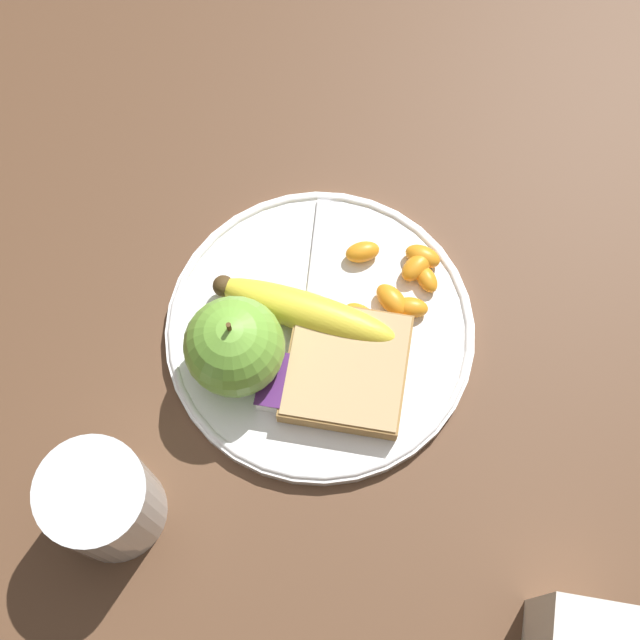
% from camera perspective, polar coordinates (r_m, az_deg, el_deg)
% --- Properties ---
extents(ground_plane, '(3.00, 3.00, 0.00)m').
position_cam_1_polar(ground_plane, '(0.75, 0.00, -0.87)').
color(ground_plane, brown).
extents(plate, '(0.26, 0.26, 0.01)m').
position_cam_1_polar(plate, '(0.74, 0.00, -0.66)').
color(plate, white).
rests_on(plate, ground_plane).
extents(juice_glass, '(0.08, 0.08, 0.09)m').
position_cam_1_polar(juice_glass, '(0.69, -13.63, -11.26)').
color(juice_glass, silver).
rests_on(juice_glass, ground_plane).
extents(apple, '(0.08, 0.08, 0.09)m').
position_cam_1_polar(apple, '(0.69, -5.51, -1.70)').
color(apple, '#72B23D').
rests_on(apple, plate).
extents(banana, '(0.06, 0.16, 0.03)m').
position_cam_1_polar(banana, '(0.72, -0.99, 0.56)').
color(banana, yellow).
rests_on(banana, plate).
extents(bread_slice, '(0.10, 0.10, 0.02)m').
position_cam_1_polar(bread_slice, '(0.71, 1.70, -3.11)').
color(bread_slice, olive).
rests_on(bread_slice, plate).
extents(fork, '(0.19, 0.03, 0.00)m').
position_cam_1_polar(fork, '(0.74, -0.60, -0.13)').
color(fork, silver).
rests_on(fork, plate).
extents(jam_packet, '(0.05, 0.04, 0.02)m').
position_cam_1_polar(jam_packet, '(0.71, -2.40, -4.12)').
color(jam_packet, white).
rests_on(jam_packet, plate).
extents(orange_segment_0, '(0.03, 0.03, 0.02)m').
position_cam_1_polar(orange_segment_0, '(0.75, 2.74, 4.38)').
color(orange_segment_0, orange).
rests_on(orange_segment_0, plate).
extents(orange_segment_1, '(0.04, 0.04, 0.02)m').
position_cam_1_polar(orange_segment_1, '(0.74, 4.61, 1.31)').
color(orange_segment_1, orange).
rests_on(orange_segment_1, plate).
extents(orange_segment_2, '(0.03, 0.02, 0.01)m').
position_cam_1_polar(orange_segment_2, '(0.73, 4.96, -0.51)').
color(orange_segment_2, orange).
rests_on(orange_segment_2, plate).
extents(orange_segment_3, '(0.04, 0.03, 0.02)m').
position_cam_1_polar(orange_segment_3, '(0.75, 6.19, 3.41)').
color(orange_segment_3, orange).
rests_on(orange_segment_3, plate).
extents(orange_segment_4, '(0.03, 0.04, 0.02)m').
position_cam_1_polar(orange_segment_4, '(0.73, 2.65, 0.17)').
color(orange_segment_4, orange).
rests_on(orange_segment_4, plate).
extents(orange_segment_5, '(0.03, 0.03, 0.01)m').
position_cam_1_polar(orange_segment_5, '(0.75, 6.84, 2.63)').
color(orange_segment_5, orange).
rests_on(orange_segment_5, plate).
extents(orange_segment_6, '(0.03, 0.03, 0.02)m').
position_cam_1_polar(orange_segment_6, '(0.76, 6.59, 4.07)').
color(orange_segment_6, orange).
rests_on(orange_segment_6, plate).
extents(orange_segment_7, '(0.02, 0.03, 0.02)m').
position_cam_1_polar(orange_segment_7, '(0.74, 5.87, 0.82)').
color(orange_segment_7, orange).
rests_on(orange_segment_7, plate).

